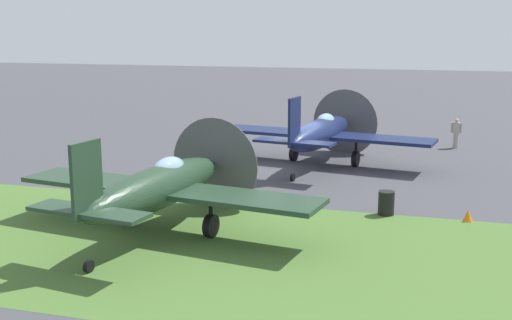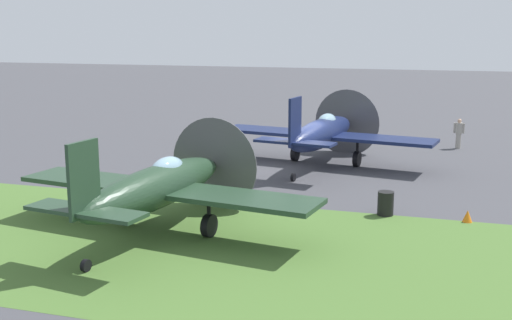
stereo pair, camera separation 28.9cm
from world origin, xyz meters
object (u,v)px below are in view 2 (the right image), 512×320
airplane_lead (323,133)px  runway_marker_cone (467,216)px  fuel_drum (386,203)px  supply_crate (198,135)px  ground_crew_chief (459,133)px  airplane_wingman (159,186)px

airplane_lead → runway_marker_cone: (6.86, -8.12, -1.45)m
fuel_drum → runway_marker_cone: 2.93m
supply_crate → runway_marker_cone: supply_crate is taller
ground_crew_chief → supply_crate: size_ratio=1.92×
airplane_wingman → fuel_drum: size_ratio=12.43×
airplane_wingman → supply_crate: airplane_wingman is taller
airplane_lead → runway_marker_cone: 10.73m
airplane_wingman → runway_marker_cone: size_ratio=25.42×
airplane_lead → supply_crate: bearing=159.0°
ground_crew_chief → fuel_drum: bearing=-89.6°
ground_crew_chief → supply_crate: bearing=-163.4°
supply_crate → airplane_wingman: bearing=-72.0°
airplane_lead → ground_crew_chief: bearing=54.8°
fuel_drum → supply_crate: fuel_drum is taller
supply_crate → fuel_drum: bearing=-45.9°
runway_marker_cone → airplane_wingman: bearing=-156.3°
airplane_lead → supply_crate: (-8.89, 5.15, -1.35)m
airplane_wingman → ground_crew_chief: airplane_wingman is taller
airplane_wingman → fuel_drum: airplane_wingman is taller
ground_crew_chief → runway_marker_cone: ground_crew_chief is taller
ground_crew_chief → supply_crate: ground_crew_chief is taller
airplane_lead → fuel_drum: bearing=-54.9°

